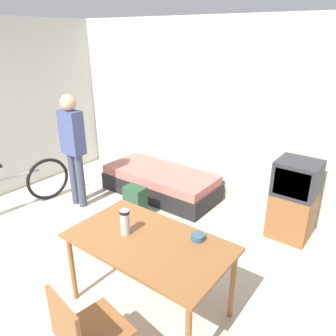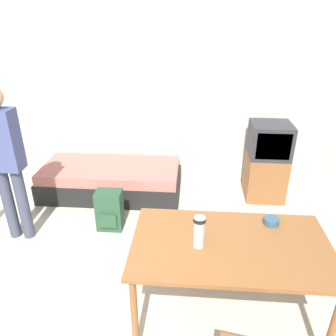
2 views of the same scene
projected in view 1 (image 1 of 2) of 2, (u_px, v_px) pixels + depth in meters
The scene contains 12 objects.
ground_plane at pixel (5, 300), 3.26m from camera, with size 20.00×20.00×0.00m, color beige.
wall_back at pixel (190, 109), 5.17m from camera, with size 5.49×0.06×2.70m.
wall_left at pixel (13, 108), 5.21m from camera, with size 0.06×4.25×2.70m.
daybed at pixel (160, 183), 5.33m from camera, with size 1.88×0.83×0.42m.
tv at pixel (294, 200), 4.13m from camera, with size 0.51×0.49×1.04m.
dining_table at pixel (149, 248), 2.93m from camera, with size 1.46×0.84×0.76m.
wooden_chair at pixel (82, 333), 2.33m from camera, with size 0.52×0.52×0.87m.
bicycle at pixel (13, 189), 4.80m from camera, with size 0.35×1.72×0.76m.
person_standing at pixel (73, 143), 4.71m from camera, with size 0.34×0.23×1.69m.
thermos_flask at pixel (125, 221), 2.95m from camera, with size 0.09×0.09×0.24m.
mate_bowl at pixel (198, 237), 2.91m from camera, with size 0.12×0.12×0.05m.
backpack at pixel (135, 203), 4.64m from camera, with size 0.29×0.23×0.48m.
Camera 1 is at (2.80, -1.03, 2.47)m, focal length 35.00 mm.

